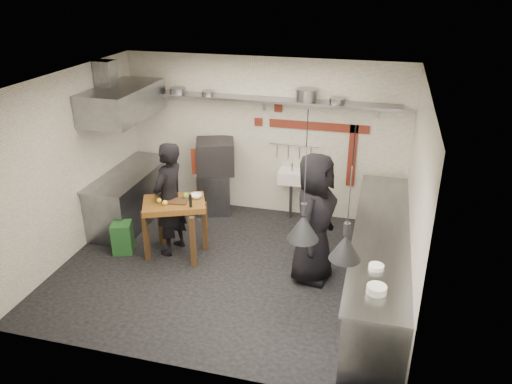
% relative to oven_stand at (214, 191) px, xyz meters
% --- Properties ---
extents(floor, '(5.00, 5.00, 0.00)m').
position_rel_oven_stand_xyz_m(floor, '(0.87, -1.78, -0.40)').
color(floor, black).
rests_on(floor, ground).
extents(ceiling, '(5.00, 5.00, 0.00)m').
position_rel_oven_stand_xyz_m(ceiling, '(0.87, -1.78, 2.40)').
color(ceiling, beige).
rests_on(ceiling, floor).
extents(wall_back, '(5.00, 0.04, 2.80)m').
position_rel_oven_stand_xyz_m(wall_back, '(0.87, 0.32, 1.00)').
color(wall_back, silver).
rests_on(wall_back, floor).
extents(wall_front, '(5.00, 0.04, 2.80)m').
position_rel_oven_stand_xyz_m(wall_front, '(0.87, -3.88, 1.00)').
color(wall_front, silver).
rests_on(wall_front, floor).
extents(wall_left, '(0.04, 4.20, 2.80)m').
position_rel_oven_stand_xyz_m(wall_left, '(-1.63, -1.78, 1.00)').
color(wall_left, silver).
rests_on(wall_left, floor).
extents(wall_right, '(0.04, 4.20, 2.80)m').
position_rel_oven_stand_xyz_m(wall_right, '(3.37, -1.78, 1.00)').
color(wall_right, silver).
rests_on(wall_right, floor).
extents(red_band_horiz, '(1.70, 0.02, 0.14)m').
position_rel_oven_stand_xyz_m(red_band_horiz, '(1.82, 0.30, 1.28)').
color(red_band_horiz, maroon).
rests_on(red_band_horiz, wall_back).
extents(red_band_vert, '(0.14, 0.02, 1.10)m').
position_rel_oven_stand_xyz_m(red_band_vert, '(2.42, 0.30, 0.80)').
color(red_band_vert, maroon).
rests_on(red_band_vert, wall_back).
extents(red_tile_a, '(0.14, 0.02, 0.14)m').
position_rel_oven_stand_xyz_m(red_tile_a, '(1.12, 0.30, 1.55)').
color(red_tile_a, maroon).
rests_on(red_tile_a, wall_back).
extents(red_tile_b, '(0.14, 0.02, 0.14)m').
position_rel_oven_stand_xyz_m(red_tile_b, '(0.77, 0.30, 1.28)').
color(red_tile_b, maroon).
rests_on(red_tile_b, wall_back).
extents(back_shelf, '(4.60, 0.34, 0.04)m').
position_rel_oven_stand_xyz_m(back_shelf, '(0.87, 0.14, 1.72)').
color(back_shelf, slate).
rests_on(back_shelf, wall_back).
extents(shelf_bracket_left, '(0.04, 0.06, 0.24)m').
position_rel_oven_stand_xyz_m(shelf_bracket_left, '(-1.03, 0.29, 1.62)').
color(shelf_bracket_left, slate).
rests_on(shelf_bracket_left, wall_back).
extents(shelf_bracket_mid, '(0.04, 0.06, 0.24)m').
position_rel_oven_stand_xyz_m(shelf_bracket_mid, '(0.87, 0.29, 1.62)').
color(shelf_bracket_mid, slate).
rests_on(shelf_bracket_mid, wall_back).
extents(shelf_bracket_right, '(0.04, 0.06, 0.24)m').
position_rel_oven_stand_xyz_m(shelf_bracket_right, '(2.77, 0.29, 1.62)').
color(shelf_bracket_right, slate).
rests_on(shelf_bracket_right, wall_back).
extents(pan_far_left, '(0.30, 0.30, 0.09)m').
position_rel_oven_stand_xyz_m(pan_far_left, '(-0.64, 0.14, 1.79)').
color(pan_far_left, slate).
rests_on(pan_far_left, back_shelf).
extents(pan_mid_left, '(0.26, 0.26, 0.07)m').
position_rel_oven_stand_xyz_m(pan_mid_left, '(-0.08, 0.14, 1.78)').
color(pan_mid_left, slate).
rests_on(pan_mid_left, back_shelf).
extents(stock_pot, '(0.45, 0.45, 0.20)m').
position_rel_oven_stand_xyz_m(stock_pot, '(1.62, 0.14, 1.84)').
color(stock_pot, slate).
rests_on(stock_pot, back_shelf).
extents(pan_right, '(0.32, 0.32, 0.08)m').
position_rel_oven_stand_xyz_m(pan_right, '(2.12, 0.14, 1.78)').
color(pan_right, slate).
rests_on(pan_right, back_shelf).
extents(oven_stand, '(0.73, 0.69, 0.80)m').
position_rel_oven_stand_xyz_m(oven_stand, '(0.00, 0.00, 0.00)').
color(oven_stand, slate).
rests_on(oven_stand, floor).
extents(combi_oven, '(0.81, 0.79, 0.58)m').
position_rel_oven_stand_xyz_m(combi_oven, '(0.06, -0.02, 0.69)').
color(combi_oven, black).
rests_on(combi_oven, oven_stand).
extents(oven_door, '(0.50, 0.20, 0.46)m').
position_rel_oven_stand_xyz_m(oven_door, '(-0.01, -0.28, 0.69)').
color(oven_door, maroon).
rests_on(oven_door, combi_oven).
extents(oven_glass, '(0.34, 0.13, 0.34)m').
position_rel_oven_stand_xyz_m(oven_glass, '(0.06, -0.27, 0.69)').
color(oven_glass, black).
rests_on(oven_glass, oven_door).
extents(hand_sink, '(0.46, 0.34, 0.22)m').
position_rel_oven_stand_xyz_m(hand_sink, '(1.42, 0.14, 0.38)').
color(hand_sink, white).
rests_on(hand_sink, wall_back).
extents(sink_tap, '(0.03, 0.03, 0.14)m').
position_rel_oven_stand_xyz_m(sink_tap, '(1.42, 0.14, 0.56)').
color(sink_tap, slate).
rests_on(sink_tap, hand_sink).
extents(sink_drain, '(0.06, 0.06, 0.66)m').
position_rel_oven_stand_xyz_m(sink_drain, '(1.42, 0.10, -0.06)').
color(sink_drain, slate).
rests_on(sink_drain, floor).
extents(utensil_rail, '(0.90, 0.02, 0.02)m').
position_rel_oven_stand_xyz_m(utensil_rail, '(1.42, 0.28, 0.92)').
color(utensil_rail, slate).
rests_on(utensil_rail, wall_back).
extents(counter_right, '(0.70, 3.80, 0.90)m').
position_rel_oven_stand_xyz_m(counter_right, '(3.02, -1.78, 0.05)').
color(counter_right, slate).
rests_on(counter_right, floor).
extents(counter_right_top, '(0.76, 3.90, 0.03)m').
position_rel_oven_stand_xyz_m(counter_right_top, '(3.02, -1.78, 0.52)').
color(counter_right_top, slate).
rests_on(counter_right_top, counter_right).
extents(plate_stack, '(0.23, 0.23, 0.09)m').
position_rel_oven_stand_xyz_m(plate_stack, '(2.99, -3.22, 0.57)').
color(plate_stack, white).
rests_on(plate_stack, counter_right_top).
extents(small_bowl_right, '(0.18, 0.18, 0.05)m').
position_rel_oven_stand_xyz_m(small_bowl_right, '(2.97, -2.73, 0.56)').
color(small_bowl_right, white).
rests_on(small_bowl_right, counter_right_top).
extents(counter_left, '(0.70, 1.90, 0.90)m').
position_rel_oven_stand_xyz_m(counter_left, '(-1.28, -0.73, 0.05)').
color(counter_left, slate).
rests_on(counter_left, floor).
extents(counter_left_top, '(0.76, 2.00, 0.03)m').
position_rel_oven_stand_xyz_m(counter_left_top, '(-1.28, -0.73, 0.52)').
color(counter_left_top, slate).
rests_on(counter_left_top, counter_left).
extents(extractor_hood, '(0.78, 1.60, 0.50)m').
position_rel_oven_stand_xyz_m(extractor_hood, '(-1.23, -0.73, 1.75)').
color(extractor_hood, slate).
rests_on(extractor_hood, ceiling).
extents(hood_duct, '(0.28, 0.28, 0.50)m').
position_rel_oven_stand_xyz_m(hood_duct, '(-1.48, -0.73, 2.15)').
color(hood_duct, slate).
rests_on(hood_duct, ceiling).
extents(green_bin, '(0.38, 0.38, 0.50)m').
position_rel_oven_stand_xyz_m(green_bin, '(-0.92, -1.74, -0.15)').
color(green_bin, '#205424').
rests_on(green_bin, floor).
extents(prep_table, '(1.10, 0.96, 0.92)m').
position_rel_oven_stand_xyz_m(prep_table, '(-0.05, -1.61, 0.06)').
color(prep_table, brown).
rests_on(prep_table, floor).
extents(cutting_board, '(0.34, 0.26, 0.02)m').
position_rel_oven_stand_xyz_m(cutting_board, '(0.00, -1.61, 0.53)').
color(cutting_board, '#4A311A').
rests_on(cutting_board, prep_table).
extents(pepper_mill, '(0.06, 0.06, 0.20)m').
position_rel_oven_stand_xyz_m(pepper_mill, '(0.27, -1.72, 0.62)').
color(pepper_mill, black).
rests_on(pepper_mill, prep_table).
extents(lemon_a, '(0.09, 0.09, 0.07)m').
position_rel_oven_stand_xyz_m(lemon_a, '(-0.24, -1.71, 0.56)').
color(lemon_a, yellow).
rests_on(lemon_a, prep_table).
extents(lemon_b, '(0.10, 0.10, 0.08)m').
position_rel_oven_stand_xyz_m(lemon_b, '(-0.13, -1.75, 0.56)').
color(lemon_b, yellow).
rests_on(lemon_b, prep_table).
extents(veg_ball, '(0.12, 0.12, 0.10)m').
position_rel_oven_stand_xyz_m(veg_ball, '(0.09, -1.47, 0.57)').
color(veg_ball, olive).
rests_on(veg_ball, prep_table).
extents(steel_tray, '(0.22, 0.19, 0.03)m').
position_rel_oven_stand_xyz_m(steel_tray, '(-0.32, -1.48, 0.54)').
color(steel_tray, slate).
rests_on(steel_tray, prep_table).
extents(bowl, '(0.22, 0.22, 0.06)m').
position_rel_oven_stand_xyz_m(bowl, '(0.23, -1.40, 0.55)').
color(bowl, white).
rests_on(bowl, prep_table).
extents(heat_lamp_near, '(0.47, 0.47, 1.52)m').
position_rel_oven_stand_xyz_m(heat_lamp_near, '(2.11, -2.87, 1.64)').
color(heat_lamp_near, black).
rests_on(heat_lamp_near, ceiling).
extents(heat_lamp_far, '(0.37, 0.37, 1.44)m').
position_rel_oven_stand_xyz_m(heat_lamp_far, '(2.63, -3.32, 1.68)').
color(heat_lamp_far, black).
rests_on(heat_lamp_far, ceiling).
extents(chef_left, '(0.55, 0.73, 1.80)m').
position_rel_oven_stand_xyz_m(chef_left, '(-0.17, -1.51, 0.50)').
color(chef_left, black).
rests_on(chef_left, floor).
extents(chef_right, '(0.77, 1.03, 1.91)m').
position_rel_oven_stand_xyz_m(chef_right, '(2.09, -1.70, 0.55)').
color(chef_right, black).
rests_on(chef_right, floor).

